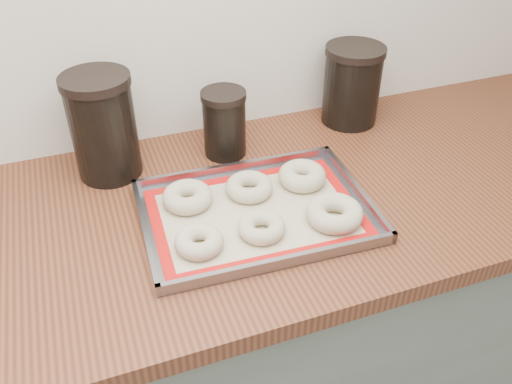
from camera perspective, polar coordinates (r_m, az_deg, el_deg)
name	(u,v)px	position (r m, az deg, el deg)	size (l,w,h in m)	color
cabinet	(287,330)	(1.51, 3.23, -14.27)	(3.00, 0.65, 0.86)	slate
countertop	(293,197)	(1.20, 3.96, -0.51)	(3.06, 0.68, 0.04)	brown
baking_tray	(256,213)	(1.11, 0.00, -2.21)	(0.47, 0.35, 0.03)	gray
baking_mat	(256,214)	(1.11, 0.00, -2.29)	(0.43, 0.31, 0.00)	#C6B793
bagel_front_left	(199,241)	(1.02, -6.00, -5.20)	(0.09, 0.09, 0.03)	beige
bagel_front_mid	(262,227)	(1.05, 0.59, -3.74)	(0.09, 0.09, 0.03)	beige
bagel_front_right	(334,213)	(1.09, 8.26, -2.23)	(0.11, 0.11, 0.04)	beige
bagel_back_left	(187,197)	(1.13, -7.23, -0.52)	(0.10, 0.10, 0.04)	beige
bagel_back_mid	(249,187)	(1.15, -0.73, 0.54)	(0.10, 0.10, 0.03)	beige
bagel_back_right	(302,176)	(1.19, 4.88, 1.71)	(0.10, 0.10, 0.04)	beige
canister_left	(103,126)	(1.22, -15.78, 6.67)	(0.15, 0.15, 0.24)	black
canister_mid	(224,123)	(1.27, -3.35, 7.24)	(0.10, 0.10, 0.16)	black
canister_right	(352,85)	(1.42, 10.06, 11.06)	(0.15, 0.15, 0.20)	black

